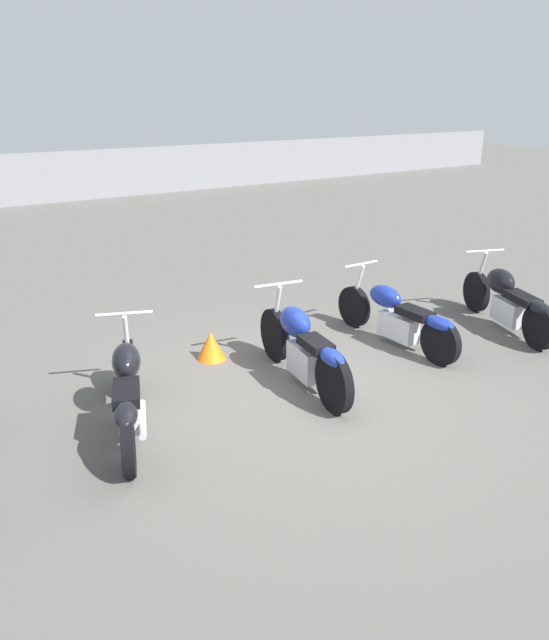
{
  "coord_description": "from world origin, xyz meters",
  "views": [
    {
      "loc": [
        -3.68,
        -4.99,
        3.12
      ],
      "look_at": [
        0.0,
        0.63,
        0.65
      ],
      "focal_mm": 35.0,
      "sensor_mm": 36.0,
      "label": 1
    }
  ],
  "objects_px": {
    "motorcycle_slot_1": "(128,391)",
    "motorcycle_slot_3": "(398,317)",
    "traffic_cone_near": "(211,345)",
    "motorcycle_slot_4": "(508,300)",
    "motorcycle_slot_2": "(303,347)"
  },
  "relations": [
    {
      "from": "motorcycle_slot_4",
      "to": "traffic_cone_near",
      "type": "height_order",
      "value": "motorcycle_slot_4"
    },
    {
      "from": "motorcycle_slot_1",
      "to": "motorcycle_slot_3",
      "type": "bearing_deg",
      "value": 24.11
    },
    {
      "from": "motorcycle_slot_3",
      "to": "motorcycle_slot_1",
      "type": "bearing_deg",
      "value": -177.7
    },
    {
      "from": "motorcycle_slot_1",
      "to": "motorcycle_slot_3",
      "type": "xyz_separation_m",
      "value": [
        3.7,
        0.18,
        -0.03
      ]
    },
    {
      "from": "motorcycle_slot_1",
      "to": "motorcycle_slot_4",
      "type": "xyz_separation_m",
      "value": [
        5.38,
        -0.22,
        0.0
      ]
    },
    {
      "from": "motorcycle_slot_2",
      "to": "motorcycle_slot_4",
      "type": "height_order",
      "value": "motorcycle_slot_2"
    },
    {
      "from": "motorcycle_slot_3",
      "to": "motorcycle_slot_2",
      "type": "bearing_deg",
      "value": -171.48
    },
    {
      "from": "motorcycle_slot_1",
      "to": "motorcycle_slot_4",
      "type": "relative_size",
      "value": 1.02
    },
    {
      "from": "motorcycle_slot_2",
      "to": "motorcycle_slot_3",
      "type": "xyz_separation_m",
      "value": [
        1.69,
        0.27,
        -0.06
      ]
    },
    {
      "from": "motorcycle_slot_4",
      "to": "motorcycle_slot_3",
      "type": "bearing_deg",
      "value": -173.63
    },
    {
      "from": "traffic_cone_near",
      "to": "motorcycle_slot_1",
      "type": "bearing_deg",
      "value": -142.97
    },
    {
      "from": "motorcycle_slot_1",
      "to": "motorcycle_slot_3",
      "type": "height_order",
      "value": "motorcycle_slot_1"
    },
    {
      "from": "motorcycle_slot_1",
      "to": "traffic_cone_near",
      "type": "relative_size",
      "value": 5.78
    },
    {
      "from": "motorcycle_slot_1",
      "to": "traffic_cone_near",
      "type": "height_order",
      "value": "motorcycle_slot_1"
    },
    {
      "from": "motorcycle_slot_4",
      "to": "traffic_cone_near",
      "type": "distance_m",
      "value": 4.14
    }
  ]
}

